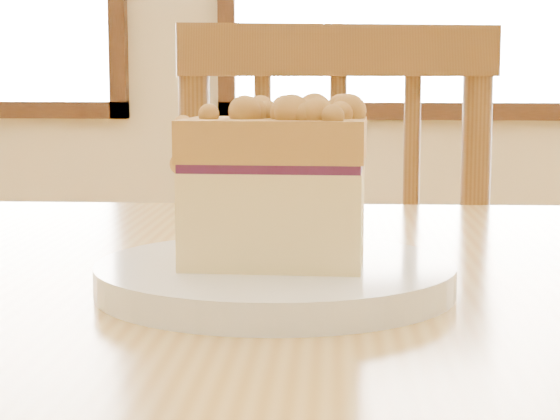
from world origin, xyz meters
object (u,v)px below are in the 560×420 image
Objects in this scene: plate at (275,278)px; cake_slice at (273,181)px; cafe_chair_main at (317,362)px; cafe_table_main at (124,392)px.

cake_slice reaches higher than plate.
cafe_chair_main is 7.29× the size of cake_slice.
cake_slice is (0.02, -0.71, 0.33)m from cafe_chair_main.
cafe_chair_main is at bearing 91.39° from cake_slice.
cafe_chair_main reaches higher than cafe_table_main.
cake_slice is at bearing -24.75° from cafe_table_main.
cafe_chair_main is 0.76m from plate.
cake_slice is (0.12, -0.05, 0.17)m from cafe_table_main.
cafe_table_main is at bearing 158.76° from plate.
cafe_chair_main is 0.78m from cake_slice.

